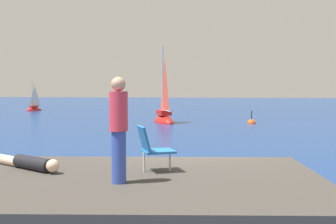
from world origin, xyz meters
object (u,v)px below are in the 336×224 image
Objects in this scene: sailboat_near at (164,118)px; marker_buoy at (251,123)px; person_sunbather at (29,163)px; person_standing at (119,127)px; sailboat_far at (34,109)px; beach_chair at (152,146)px.

sailboat_near is 5.90m from marker_buoy.
sailboat_near is 21.41m from person_sunbather.
person_sunbather is 2.18m from person_standing.
person_standing is 1.43× the size of marker_buoy.
person_standing is 22.77m from marker_buoy.
person_sunbather is at bearing 56.68° from sailboat_far.
sailboat_near is at bearing 132.59° from person_standing.
beach_chair is 0.71× the size of marker_buoy.
sailboat_near is 21.52m from beach_chair.
sailboat_near reaches higher than sailboat_far.
sailboat_near is 19.12m from sailboat_far.
sailboat_near is at bearing 82.98° from sailboat_far.
beach_chair is at bearing -147.78° from person_sunbather.
person_standing is (2.06, -22.27, 1.58)m from sailboat_near.
person_standing is (16.76, -34.50, 1.71)m from sailboat_far.
sailboat_far is at bearing -34.91° from person_sunbather.
person_sunbather reaches higher than marker_buoy.
beach_chair is (0.37, 0.92, -0.42)m from person_standing.
sailboat_near is at bearing -179.05° from marker_buoy.
person_sunbather is at bearing 156.62° from sailboat_near.
person_standing is (1.85, -0.88, 0.75)m from person_sunbather.
sailboat_far is 38.40m from person_standing.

